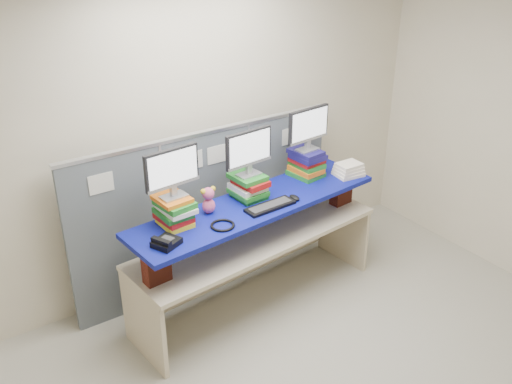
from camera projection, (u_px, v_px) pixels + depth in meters
room at (346, 232)px, 3.56m from camera, size 5.00×4.00×2.80m
cubicle_partition at (208, 210)px, 5.16m from camera, size 2.60×0.06×1.53m
desk at (256, 249)px, 4.96m from camera, size 2.35×0.89×0.70m
brick_pier_left at (156, 266)px, 4.23m from camera, size 0.21×0.13×0.27m
brick_pier_right at (341, 190)px, 5.37m from camera, size 0.21×0.13×0.27m
blue_board at (256, 205)px, 4.77m from camera, size 2.33×0.78×0.04m
book_stack_left at (174, 210)px, 4.38m from camera, size 0.27×0.32×0.24m
book_stack_center at (249, 186)px, 4.80m from camera, size 0.28×0.33×0.21m
book_stack_right at (307, 163)px, 5.19m from camera, size 0.28×0.32×0.26m
monitor_left at (172, 170)px, 4.23m from camera, size 0.45×0.14×0.39m
monitor_center at (249, 150)px, 4.66m from camera, size 0.45×0.14×0.39m
monitor_right at (308, 127)px, 5.02m from camera, size 0.45×0.14×0.39m
keyboard at (270, 206)px, 4.67m from camera, size 0.45×0.17×0.03m
mouse at (294, 198)px, 4.80m from camera, size 0.08×0.12×0.04m
desk_phone at (166, 242)px, 4.14m from camera, size 0.23×0.22×0.08m
headset at (223, 225)px, 4.39m from camera, size 0.25×0.25×0.02m
plush_toy at (209, 200)px, 4.55m from camera, size 0.13×0.10×0.23m
binder_stack at (349, 170)px, 5.23m from camera, size 0.26×0.22×0.12m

